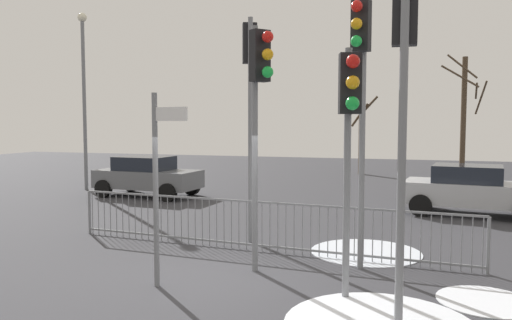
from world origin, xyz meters
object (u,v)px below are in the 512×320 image
Objects in this scene: car_silver_mid at (471,189)px; traffic_light_foreground_right at (349,116)px; car_grey_trailing at (147,175)px; bare_tree_centre at (464,118)px; traffic_light_rear_left at (250,80)px; traffic_light_mid_right at (404,67)px; traffic_light_rear_right at (361,71)px; bare_tree_left at (362,134)px; direction_sign_post at (158,180)px; street_lamp at (84,83)px; traffic_light_foreground_left at (259,93)px.

traffic_light_foreground_right is at bearing -99.67° from car_silver_mid.
bare_tree_centre reaches higher than car_grey_trailing.
traffic_light_rear_left is 8.51m from car_grey_trailing.
bare_tree_centre reaches higher than traffic_light_mid_right.
traffic_light_rear_right is 1.29× the size of traffic_light_foreground_right.
traffic_light_mid_right is at bearing -83.19° from bare_tree_left.
traffic_light_rear_right is 1.28× the size of car_grey_trailing.
bare_tree_left is (1.47, 19.41, 0.29)m from direction_sign_post.
car_silver_mid is (5.24, 4.98, -2.93)m from traffic_light_rear_left.
direction_sign_post is 13.36m from street_lamp.
bare_tree_left is (1.04, 15.83, -1.61)m from traffic_light_rear_left.
car_silver_mid is (4.31, 7.33, -2.49)m from traffic_light_foreground_left.
car_grey_trailing is at bearing -14.48° from street_lamp.
street_lamp is (-11.63, 8.02, 0.63)m from traffic_light_rear_right.
traffic_light_rear_left is at bearing -35.27° from street_lamp.
traffic_light_rear_right reaches higher than traffic_light_mid_right.
traffic_light_mid_right is at bearing -72.98° from traffic_light_rear_left.
street_lamp is at bearing -55.39° from traffic_light_foreground_right.
traffic_light_rear_right is 17.63m from bare_tree_left.
traffic_light_foreground_right is at bearing -85.25° from bare_tree_left.
street_lamp is at bearing 169.85° from car_grey_trailing.
traffic_light_foreground_left is at bearing 34.64° from traffic_light_rear_right.
traffic_light_rear_left is 0.72× the size of street_lamp.
bare_tree_left is (-1.59, 17.49, -1.56)m from traffic_light_rear_right.
bare_tree_left is (10.04, 9.46, -2.19)m from street_lamp.
traffic_light_mid_right is 0.94× the size of traffic_light_rear_left.
bare_tree_left is at bearing -139.79° from traffic_light_foreground_left.
bare_tree_left reaches higher than traffic_light_foreground_right.
traffic_light_mid_right is 20.05m from bare_tree_left.
traffic_light_rear_left is 15.95m from bare_tree_left.
car_silver_mid is (2.60, 8.29, -2.06)m from traffic_light_foreground_right.
car_grey_trailing is at bearing 112.97° from traffic_light_rear_left.
street_lamp is at bearing 138.77° from traffic_light_mid_right.
bare_tree_centre is (2.14, 15.31, -0.58)m from traffic_light_mid_right.
traffic_light_rear_right is 13.29m from bare_tree_centre.
bare_tree_left is 0.75× the size of bare_tree_centre.
street_lamp is at bearing -177.80° from car_silver_mid.
bare_tree_left is (-4.20, 10.85, 1.32)m from car_silver_mid.
traffic_light_rear_right is at bearing -102.75° from bare_tree_centre.
bare_tree_centre reaches higher than traffic_light_rear_left.
traffic_light_foreground_left is 0.88× the size of traffic_light_rear_left.
traffic_light_rear_right is 1.25× the size of car_silver_mid.
car_silver_mid is 6.65m from bare_tree_centre.
traffic_light_foreground_right is at bearing -39.75° from street_lamp.
car_grey_trailing is at bearing 140.90° from direction_sign_post.
traffic_light_foreground_right is at bearing 25.63° from direction_sign_post.
traffic_light_rear_left reaches higher than car_grey_trailing.
direction_sign_post is (-3.07, -0.27, -1.03)m from traffic_light_foreground_right.
street_lamp is 1.29× the size of bare_tree_centre.
direction_sign_post is (-3.06, -1.92, -1.85)m from traffic_light_rear_right.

